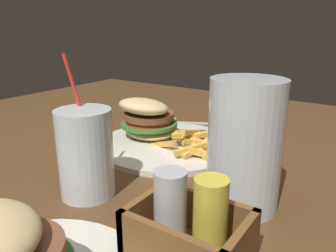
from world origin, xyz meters
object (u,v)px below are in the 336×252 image
object	(u,v)px
juice_glass	(86,157)
spoon	(168,120)
beer_glass	(244,150)
condiment_caddy	(189,231)
meal_plate_near	(159,131)

from	to	relation	value
juice_glass	spoon	size ratio (longest dim) A/B	1.12
beer_glass	juice_glass	size ratio (longest dim) A/B	0.87
condiment_caddy	juice_glass	bearing A→B (deg)	-11.41
spoon	juice_glass	bearing A→B (deg)	80.48
juice_glass	spoon	world-z (taller)	juice_glass
meal_plate_near	spoon	bearing A→B (deg)	-62.59
beer_glass	juice_glass	bearing A→B (deg)	25.91
meal_plate_near	condiment_caddy	distance (m)	0.34
condiment_caddy	beer_glass	bearing A→B (deg)	-91.44
juice_glass	condiment_caddy	world-z (taller)	juice_glass
juice_glass	spoon	distance (m)	0.37
beer_glass	spoon	world-z (taller)	beer_glass
condiment_caddy	meal_plate_near	bearing A→B (deg)	-49.40
spoon	condiment_caddy	bearing A→B (deg)	100.66
beer_glass	condiment_caddy	bearing A→B (deg)	88.56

